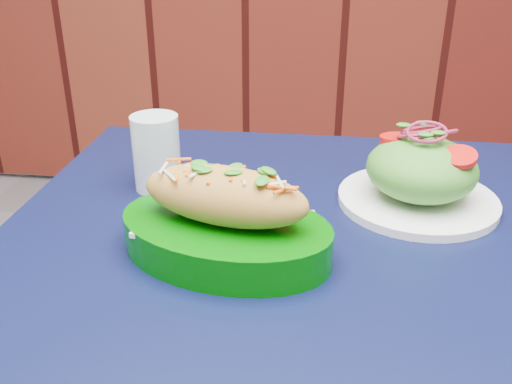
# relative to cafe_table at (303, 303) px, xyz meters

# --- Properties ---
(cafe_table) EXTENTS (0.80, 0.80, 0.75)m
(cafe_table) POSITION_rel_cafe_table_xyz_m (0.00, 0.00, 0.00)
(cafe_table) COLOR black
(cafe_table) RESTS_ON ground
(banh_mi_basket) EXTENTS (0.29, 0.22, 0.12)m
(banh_mi_basket) POSITION_rel_cafe_table_xyz_m (-0.09, -0.03, 0.13)
(banh_mi_basket) COLOR #005703
(banh_mi_basket) RESTS_ON cafe_table
(salad_plate) EXTENTS (0.22, 0.22, 0.11)m
(salad_plate) POSITION_rel_cafe_table_xyz_m (0.15, 0.13, 0.13)
(salad_plate) COLOR white
(salad_plate) RESTS_ON cafe_table
(water_glass) EXTENTS (0.07, 0.07, 0.11)m
(water_glass) POSITION_rel_cafe_table_xyz_m (-0.23, 0.14, 0.14)
(water_glass) COLOR silver
(water_glass) RESTS_ON cafe_table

